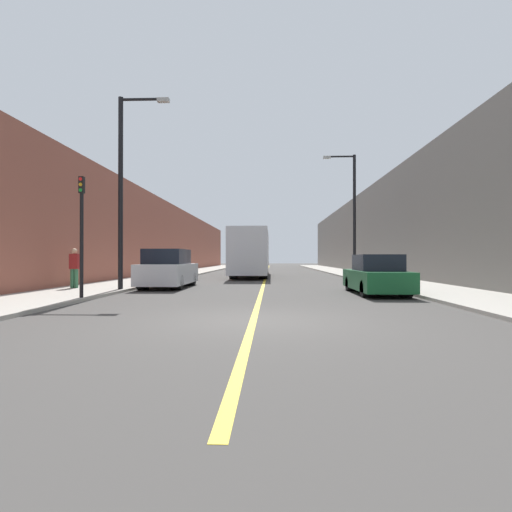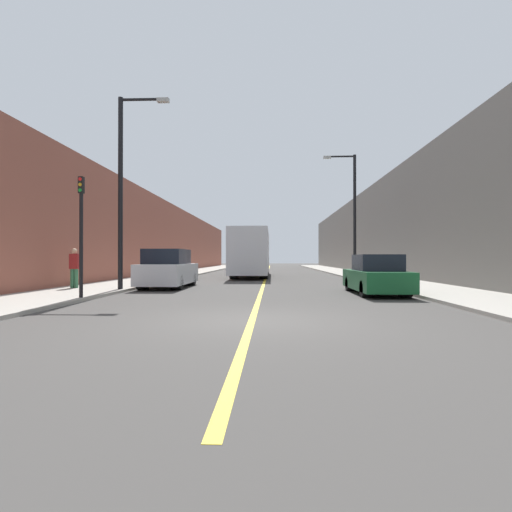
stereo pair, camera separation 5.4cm
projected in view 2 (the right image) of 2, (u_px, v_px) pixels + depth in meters
ground_plane at (252, 320)px, 8.99m from camera, size 200.00×200.00×0.00m
sidewalk_left at (193, 272)px, 39.27m from camera, size 3.49×72.00×0.11m
sidewalk_right at (344, 272)px, 38.67m from camera, size 3.49×72.00×0.11m
building_row_left at (155, 239)px, 39.44m from camera, size 4.00×72.00×6.63m
building_row_right at (383, 232)px, 38.54m from camera, size 4.00×72.00×7.80m
road_center_line at (267, 273)px, 38.97m from camera, size 0.16×72.00×0.01m
bus at (252, 253)px, 30.70m from camera, size 2.56×12.57×3.40m
parked_suv_left at (168, 270)px, 18.96m from camera, size 1.95×4.77×1.83m
car_right_near at (376, 276)px, 15.55m from camera, size 1.75×4.54×1.55m
street_lamp_left at (124, 182)px, 16.80m from camera, size 2.16×0.24×8.09m
street_lamp_right at (352, 209)px, 26.45m from camera, size 2.16×0.24×8.17m
traffic_light at (81, 232)px, 13.13m from camera, size 0.16×0.18×3.99m
pedestrian at (74, 267)px, 17.41m from camera, size 0.38×0.24×1.73m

